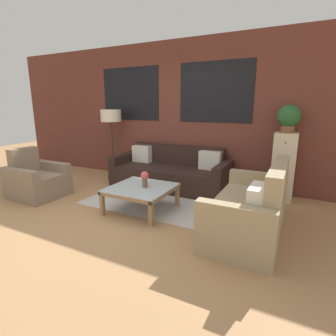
{
  "coord_description": "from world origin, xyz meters",
  "views": [
    {
      "loc": [
        2.45,
        -2.49,
        1.57
      ],
      "look_at": [
        0.53,
        1.29,
        0.55
      ],
      "focal_mm": 28.0,
      "sensor_mm": 36.0,
      "label": 1
    }
  ],
  "objects": [
    {
      "name": "rug",
      "position": [
        0.39,
        1.24,
        0.0
      ],
      "size": [
        2.26,
        1.6,
        0.0
      ],
      "color": "#BCB7B2",
      "rests_on": "ground_plane"
    },
    {
      "name": "couch_dark",
      "position": [
        0.25,
        1.95,
        0.28
      ],
      "size": [
        2.27,
        0.88,
        0.78
      ],
      "color": "black",
      "rests_on": "ground_plane"
    },
    {
      "name": "settee_vintage",
      "position": [
        2.0,
        0.65,
        0.31
      ],
      "size": [
        0.8,
        1.58,
        0.92
      ],
      "color": "tan",
      "rests_on": "ground_plane"
    },
    {
      "name": "flower_vase",
      "position": [
        0.45,
        0.69,
        0.52
      ],
      "size": [
        0.12,
        0.12,
        0.24
      ],
      "color": "brown",
      "rests_on": "coffee_table"
    },
    {
      "name": "coffee_table",
      "position": [
        0.39,
        0.68,
        0.32
      ],
      "size": [
        0.9,
        0.9,
        0.37
      ],
      "color": "silver",
      "rests_on": "ground_plane"
    },
    {
      "name": "drawer_cabinet",
      "position": [
        2.24,
        2.18,
        0.57
      ],
      "size": [
        0.36,
        0.38,
        1.14
      ],
      "color": "beige",
      "rests_on": "ground_plane"
    },
    {
      "name": "wall_back_brick",
      "position": [
        0.0,
        2.44,
        1.41
      ],
      "size": [
        8.4,
        0.09,
        2.8
      ],
      "color": "brown",
      "rests_on": "ground_plane"
    },
    {
      "name": "ground_plane",
      "position": [
        0.0,
        0.0,
        0.0
      ],
      "size": [
        16.0,
        16.0,
        0.0
      ],
      "primitive_type": "plane",
      "color": "#AD7F51"
    },
    {
      "name": "floor_lamp",
      "position": [
        -1.19,
        2.01,
        1.3
      ],
      "size": [
        0.43,
        0.43,
        1.48
      ],
      "color": "#2D2D2D",
      "rests_on": "ground_plane"
    },
    {
      "name": "armchair_corner",
      "position": [
        -1.59,
        0.39,
        0.28
      ],
      "size": [
        0.8,
        0.78,
        0.84
      ],
      "color": "#84705B",
      "rests_on": "ground_plane"
    },
    {
      "name": "potted_plant",
      "position": [
        2.24,
        2.18,
        1.38
      ],
      "size": [
        0.36,
        0.36,
        0.44
      ],
      "color": "brown",
      "rests_on": "drawer_cabinet"
    }
  ]
}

